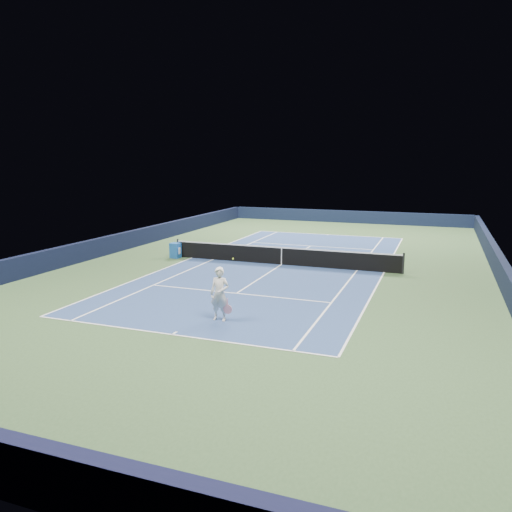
% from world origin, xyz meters
% --- Properties ---
extents(ground, '(40.00, 40.00, 0.00)m').
position_xyz_m(ground, '(0.00, 0.00, 0.00)').
color(ground, '#304B28').
rests_on(ground, ground).
extents(wall_far, '(22.00, 0.35, 1.10)m').
position_xyz_m(wall_far, '(0.00, 19.82, 0.55)').
color(wall_far, black).
rests_on(wall_far, ground).
extents(wall_right, '(0.35, 40.00, 1.10)m').
position_xyz_m(wall_right, '(10.82, 0.00, 0.55)').
color(wall_right, black).
rests_on(wall_right, ground).
extents(wall_left, '(0.35, 40.00, 1.10)m').
position_xyz_m(wall_left, '(-10.82, 0.00, 0.55)').
color(wall_left, black).
rests_on(wall_left, ground).
extents(court_surface, '(10.97, 23.77, 0.01)m').
position_xyz_m(court_surface, '(0.00, 0.00, 0.00)').
color(court_surface, navy).
rests_on(court_surface, ground).
extents(baseline_far, '(10.97, 0.08, 0.00)m').
position_xyz_m(baseline_far, '(0.00, 11.88, 0.01)').
color(baseline_far, white).
rests_on(baseline_far, ground).
extents(baseline_near, '(10.97, 0.08, 0.00)m').
position_xyz_m(baseline_near, '(0.00, -11.88, 0.01)').
color(baseline_near, white).
rests_on(baseline_near, ground).
extents(sideline_doubles_right, '(0.08, 23.77, 0.00)m').
position_xyz_m(sideline_doubles_right, '(5.49, 0.00, 0.01)').
color(sideline_doubles_right, white).
rests_on(sideline_doubles_right, ground).
extents(sideline_doubles_left, '(0.08, 23.77, 0.00)m').
position_xyz_m(sideline_doubles_left, '(-5.49, 0.00, 0.01)').
color(sideline_doubles_left, white).
rests_on(sideline_doubles_left, ground).
extents(sideline_singles_right, '(0.08, 23.77, 0.00)m').
position_xyz_m(sideline_singles_right, '(4.12, 0.00, 0.01)').
color(sideline_singles_right, white).
rests_on(sideline_singles_right, ground).
extents(sideline_singles_left, '(0.08, 23.77, 0.00)m').
position_xyz_m(sideline_singles_left, '(-4.12, 0.00, 0.01)').
color(sideline_singles_left, white).
rests_on(sideline_singles_left, ground).
extents(service_line_far, '(8.23, 0.08, 0.00)m').
position_xyz_m(service_line_far, '(0.00, 6.40, 0.01)').
color(service_line_far, white).
rests_on(service_line_far, ground).
extents(service_line_near, '(8.23, 0.08, 0.00)m').
position_xyz_m(service_line_near, '(0.00, -6.40, 0.01)').
color(service_line_near, white).
rests_on(service_line_near, ground).
extents(center_service_line, '(0.08, 12.80, 0.00)m').
position_xyz_m(center_service_line, '(0.00, 0.00, 0.01)').
color(center_service_line, white).
rests_on(center_service_line, ground).
extents(center_mark_far, '(0.08, 0.30, 0.00)m').
position_xyz_m(center_mark_far, '(0.00, 11.73, 0.01)').
color(center_mark_far, white).
rests_on(center_mark_far, ground).
extents(center_mark_near, '(0.08, 0.30, 0.00)m').
position_xyz_m(center_mark_near, '(0.00, -11.73, 0.01)').
color(center_mark_near, white).
rests_on(center_mark_near, ground).
extents(tennis_net, '(12.90, 0.10, 1.07)m').
position_xyz_m(tennis_net, '(0.00, 0.00, 0.50)').
color(tennis_net, black).
rests_on(tennis_net, ground).
extents(sponsor_cube, '(0.62, 0.54, 0.88)m').
position_xyz_m(sponsor_cube, '(-6.40, -0.30, 0.44)').
color(sponsor_cube, '#1B56A7').
rests_on(sponsor_cube, ground).
extents(tennis_player, '(0.85, 1.27, 2.09)m').
position_xyz_m(tennis_player, '(0.85, -9.96, 0.97)').
color(tennis_player, silver).
rests_on(tennis_player, ground).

